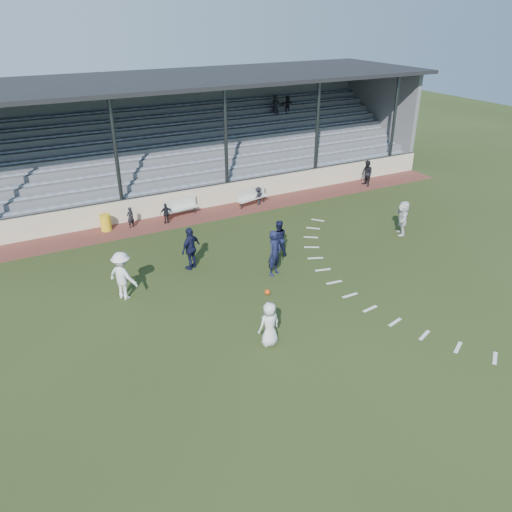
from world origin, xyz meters
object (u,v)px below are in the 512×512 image
at_px(bench_left, 180,206).
at_px(football, 267,292).
at_px(player_navy_lead, 275,253).
at_px(trash_bin, 106,223).
at_px(official, 367,173).
at_px(bench_right, 252,195).
at_px(player_white_lead, 269,324).

xyz_separation_m(bench_left, football, (0.15, -9.38, -0.47)).
xyz_separation_m(bench_left, player_navy_lead, (1.24, -8.04, 0.41)).
xyz_separation_m(trash_bin, official, (16.11, -0.59, 0.38)).
bearing_deg(bench_right, player_white_lead, -128.76).
height_order(bench_left, bench_right, same).
bearing_deg(football, bench_right, 65.99).
relative_size(football, player_navy_lead, 0.11).
height_order(trash_bin, player_navy_lead, player_navy_lead).
height_order(bench_right, player_white_lead, player_white_lead).
bearing_deg(official, trash_bin, -84.69).
distance_m(trash_bin, player_white_lead, 12.41).
height_order(trash_bin, player_white_lead, player_white_lead).
height_order(bench_right, football, bench_right).
distance_m(bench_left, official, 12.15).
bearing_deg(player_navy_lead, player_white_lead, -149.63).
relative_size(bench_left, trash_bin, 2.41).
bearing_deg(player_white_lead, official, -144.91).
bearing_deg(bench_left, official, -11.55).
bearing_deg(player_white_lead, player_navy_lead, -127.35).
height_order(football, player_white_lead, player_white_lead).
bearing_deg(football, trash_bin, 113.96).
xyz_separation_m(bench_right, player_white_lead, (-5.55, -11.89, 0.21)).
distance_m(player_white_lead, official, 17.75).
distance_m(bench_left, bench_right, 4.20).
distance_m(player_white_lead, player_navy_lead, 4.92).
bearing_deg(player_white_lead, football, -123.50).
relative_size(bench_right, player_white_lead, 1.28).
distance_m(bench_right, football, 9.92).
bearing_deg(bench_right, official, -16.32).
xyz_separation_m(bench_left, bench_right, (4.19, -0.32, 0.00)).
distance_m(bench_left, player_white_lead, 12.29).
xyz_separation_m(player_navy_lead, official, (10.89, 7.36, -0.17)).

